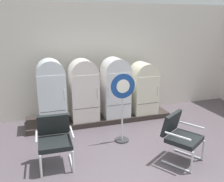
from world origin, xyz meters
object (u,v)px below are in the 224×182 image
refrigerator_1 (84,88)px  refrigerator_2 (115,86)px  refrigerator_0 (51,90)px  armchair_right (180,134)px  armchair_left (55,138)px  refrigerator_3 (143,86)px  sign_stand (123,106)px

refrigerator_1 → refrigerator_2: 0.87m
refrigerator_0 → armchair_right: refrigerator_0 is taller
armchair_left → refrigerator_2: bearing=44.0°
refrigerator_3 → sign_stand: 1.69m
refrigerator_0 → sign_stand: (1.42, -1.27, -0.15)m
refrigerator_0 → refrigerator_1: 0.81m
refrigerator_1 → sign_stand: bearing=-64.1°
refrigerator_1 → refrigerator_2: (0.87, 0.01, -0.00)m
refrigerator_0 → armchair_left: bearing=-93.6°
refrigerator_3 → armchair_right: size_ratio=1.51×
refrigerator_1 → armchair_left: bearing=-118.1°
refrigerator_1 → armchair_left: size_ratio=1.68×
refrigerator_0 → refrigerator_1: size_ratio=1.02×
refrigerator_1 → armchair_right: refrigerator_1 is taller
refrigerator_3 → armchair_right: refrigerator_3 is taller
refrigerator_2 → sign_stand: (-0.27, -1.26, -0.13)m
refrigerator_1 → refrigerator_0: bearing=178.7°
refrigerator_0 → armchair_left: refrigerator_0 is taller
refrigerator_0 → refrigerator_3: (2.53, 0.00, -0.11)m
refrigerator_3 → armchair_left: (-2.64, -1.75, -0.34)m
refrigerator_0 → refrigerator_3: size_ratio=1.14×
refrigerator_2 → armchair_right: (0.52, -2.34, -0.44)m
refrigerator_1 → refrigerator_3: refrigerator_1 is taller
refrigerator_3 → refrigerator_2: bearing=-178.9°
armchair_right → armchair_left: bearing=165.3°
refrigerator_0 → refrigerator_3: refrigerator_0 is taller
refrigerator_1 → armchair_right: 2.75m
refrigerator_3 → armchair_left: size_ratio=1.51×
refrigerator_2 → armchair_right: refrigerator_2 is taller
refrigerator_2 → refrigerator_3: bearing=1.1°
refrigerator_3 → armchair_right: bearing=-97.8°
refrigerator_0 → refrigerator_2: (1.69, -0.01, -0.02)m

